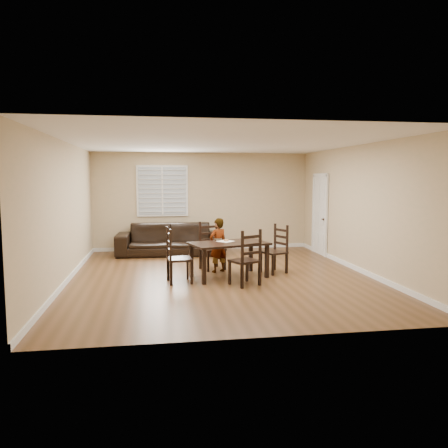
{
  "coord_description": "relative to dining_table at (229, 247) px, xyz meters",
  "views": [
    {
      "loc": [
        -1.3,
        -8.67,
        2.0
      ],
      "look_at": [
        0.18,
        0.7,
        1.0
      ],
      "focal_mm": 35.0,
      "sensor_mm": 36.0,
      "label": 1
    }
  ],
  "objects": [
    {
      "name": "child",
      "position": [
        -0.15,
        0.53,
        -0.04
      ],
      "size": [
        0.5,
        0.45,
        1.16
      ],
      "primitive_type": "imported",
      "rotation": [
        0.0,
        0.0,
        3.65
      ],
      "color": "gray",
      "rests_on": "ground"
    },
    {
      "name": "chair_right",
      "position": [
        1.12,
        0.33,
        -0.16
      ],
      "size": [
        0.58,
        0.59,
        1.02
      ],
      "rotation": [
        0.0,
        0.0,
        -1.16
      ],
      "color": "black",
      "rests_on": "ground"
    },
    {
      "name": "donut",
      "position": [
        -0.03,
        0.17,
        0.11
      ],
      "size": [
        0.1,
        0.1,
        0.04
      ],
      "color": "#B1743F",
      "rests_on": "napkin"
    },
    {
      "name": "chair_near",
      "position": [
        -0.27,
        0.94,
        -0.15
      ],
      "size": [
        0.59,
        0.57,
        1.05
      ],
      "rotation": [
        0.0,
        0.0,
        0.34
      ],
      "color": "black",
      "rests_on": "ground"
    },
    {
      "name": "room",
      "position": [
        -0.12,
        0.3,
        1.18
      ],
      "size": [
        6.04,
        7.04,
        2.72
      ],
      "color": "tan",
      "rests_on": "ground"
    },
    {
      "name": "dining_table",
      "position": [
        0.0,
        0.0,
        0.0
      ],
      "size": [
        1.69,
        1.23,
        0.71
      ],
      "rotation": [
        0.0,
        0.0,
        0.27
      ],
      "color": "black",
      "rests_on": "ground"
    },
    {
      "name": "sofa",
      "position": [
        -1.07,
        2.87,
        -0.22
      ],
      "size": [
        2.81,
        1.21,
        0.81
      ],
      "primitive_type": "imported",
      "rotation": [
        0.0,
        0.0,
        -0.05
      ],
      "color": "black",
      "rests_on": "ground"
    },
    {
      "name": "chair_far",
      "position": [
        0.24,
        -0.78,
        -0.14
      ],
      "size": [
        0.62,
        0.61,
        1.06
      ],
      "rotation": [
        0.0,
        0.0,
        3.59
      ],
      "color": "black",
      "rests_on": "ground"
    },
    {
      "name": "napkin",
      "position": [
        -0.05,
        0.16,
        0.09
      ],
      "size": [
        0.4,
        0.4,
        0.0
      ],
      "primitive_type": "cube",
      "rotation": [
        0.0,
        0.0,
        0.71
      ],
      "color": "white",
      "rests_on": "dining_table"
    },
    {
      "name": "ground",
      "position": [
        -0.15,
        0.12,
        -0.62
      ],
      "size": [
        7.0,
        7.0,
        0.0
      ],
      "primitive_type": "plane",
      "color": "brown",
      "rests_on": "ground"
    },
    {
      "name": "chair_left",
      "position": [
        -1.14,
        -0.29,
        -0.14
      ],
      "size": [
        0.49,
        0.52,
        1.06
      ],
      "rotation": [
        0.0,
        0.0,
        1.68
      ],
      "color": "black",
      "rests_on": "ground"
    }
  ]
}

